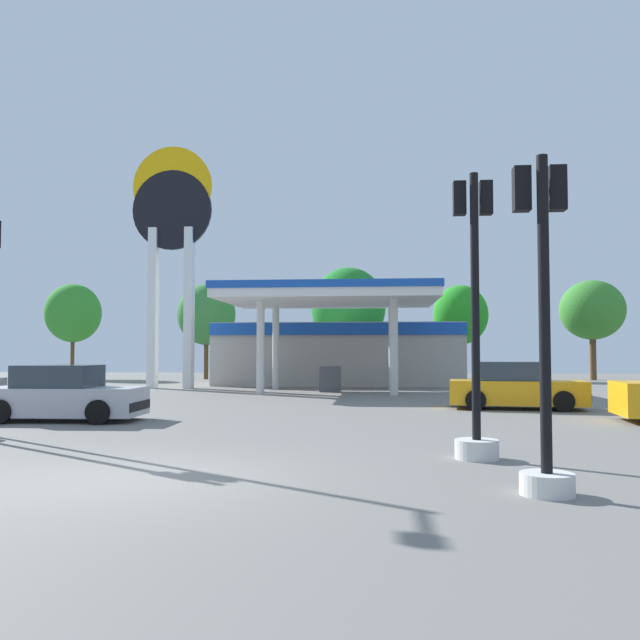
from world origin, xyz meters
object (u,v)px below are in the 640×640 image
(station_pole_sign, at_px, (172,235))
(traffic_signal_2, at_px, (544,355))
(tree_0, at_px, (73,313))
(car_3, at_px, (63,396))
(tree_2, at_px, (348,307))
(tree_3, at_px, (461,315))
(tree_1, at_px, (206,315))
(tree_4, at_px, (592,310))
(traffic_signal_0, at_px, (475,354))
(car_2, at_px, (516,387))

(station_pole_sign, bearing_deg, traffic_signal_2, -62.07)
(tree_0, bearing_deg, car_3, -64.99)
(car_3, distance_m, tree_2, 26.09)
(car_3, bearing_deg, tree_3, 63.39)
(tree_1, height_order, tree_2, tree_2)
(tree_1, xyz_separation_m, tree_4, (24.01, 0.72, 0.19))
(tree_1, bearing_deg, traffic_signal_0, -67.55)
(tree_1, bearing_deg, tree_4, 1.71)
(car_2, xyz_separation_m, tree_2, (-6.09, 20.44, 3.84))
(traffic_signal_2, relative_size, tree_2, 0.60)
(station_pole_sign, height_order, traffic_signal_0, station_pole_sign)
(car_3, relative_size, tree_1, 0.66)
(traffic_signal_0, bearing_deg, car_2, 75.08)
(station_pole_sign, xyz_separation_m, tree_2, (8.00, 10.34, -2.84))
(car_3, bearing_deg, tree_2, 76.36)
(car_2, bearing_deg, station_pole_sign, 144.35)
(traffic_signal_0, bearing_deg, station_pole_sign, 120.08)
(tree_2, bearing_deg, car_2, -73.42)
(tree_1, distance_m, tree_2, 9.05)
(tree_2, bearing_deg, traffic_signal_0, -83.40)
(traffic_signal_2, distance_m, tree_4, 35.59)
(tree_2, bearing_deg, car_3, -103.64)
(station_pole_sign, bearing_deg, tree_2, 52.28)
(car_2, distance_m, tree_3, 21.80)
(traffic_signal_2, bearing_deg, tree_4, 71.91)
(station_pole_sign, bearing_deg, tree_3, 37.25)
(tree_4, bearing_deg, traffic_signal_0, -110.30)
(traffic_signal_0, bearing_deg, tree_1, 112.45)
(tree_1, bearing_deg, car_2, -53.70)
(traffic_signal_0, bearing_deg, tree_2, 96.60)
(tree_4, bearing_deg, car_3, -129.07)
(tree_1, distance_m, tree_3, 16.08)
(tree_0, bearing_deg, traffic_signal_2, -56.56)
(traffic_signal_2, xyz_separation_m, tree_2, (-3.95, 32.88, 2.78))
(station_pole_sign, distance_m, tree_3, 19.14)
(station_pole_sign, distance_m, tree_0, 14.66)
(car_2, distance_m, traffic_signal_2, 12.67)
(tree_0, height_order, tree_1, tree_0)
(traffic_signal_0, xyz_separation_m, tree_3, (3.52, 31.25, 2.33))
(station_pole_sign, height_order, tree_3, station_pole_sign)
(traffic_signal_2, bearing_deg, station_pole_sign, 117.93)
(station_pole_sign, height_order, car_2, station_pole_sign)
(tree_0, relative_size, tree_3, 1.03)
(tree_1, relative_size, tree_4, 0.98)
(tree_3, bearing_deg, tree_4, -1.50)
(tree_0, relative_size, tree_4, 1.00)
(station_pole_sign, bearing_deg, tree_4, 26.00)
(car_2, bearing_deg, tree_3, 87.53)
(car_2, height_order, tree_3, tree_3)
(tree_0, relative_size, tree_1, 1.01)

